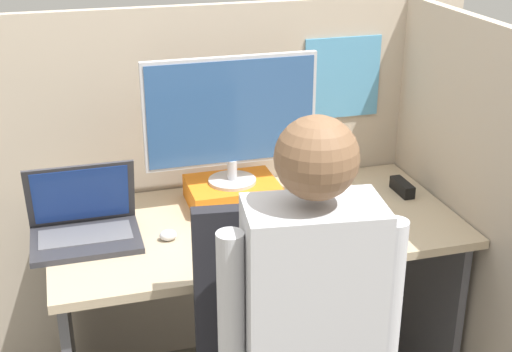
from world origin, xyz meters
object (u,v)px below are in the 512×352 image
monitor (231,116)px  stapler (402,187)px  paper_box (232,193)px  carrot_toy (232,251)px  person (320,343)px  laptop (84,226)px

monitor → stapler: size_ratio=4.70×
paper_box → carrot_toy: size_ratio=2.16×
paper_box → person: (-0.01, -0.94, -0.01)m
person → paper_box: bearing=89.4°
stapler → person: bearing=-127.7°
carrot_toy → person: person is taller
laptop → person: (0.53, -0.79, -0.02)m
paper_box → carrot_toy: paper_box is taller
paper_box → stapler: paper_box is taller
stapler → person: size_ratio=0.10×
monitor → carrot_toy: bearing=-104.6°
monitor → laptop: bearing=-165.1°
laptop → carrot_toy: (0.44, -0.24, -0.03)m
monitor → stapler: monitor is taller
person → stapler: bearing=52.3°
laptop → carrot_toy: bearing=-29.0°
laptop → stapler: bearing=2.5°
stapler → carrot_toy: stapler is taller
monitor → laptop: (-0.54, -0.14, -0.29)m
laptop → stapler: 1.19m
carrot_toy → paper_box: bearing=75.3°
paper_box → person: bearing=-90.6°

